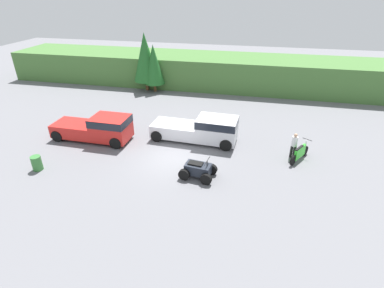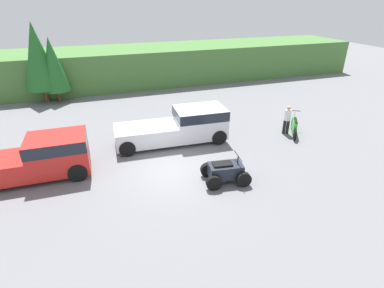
% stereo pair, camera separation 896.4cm
% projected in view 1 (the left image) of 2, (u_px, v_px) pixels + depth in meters
% --- Properties ---
extents(ground_plane, '(80.00, 80.00, 0.00)m').
position_uv_depth(ground_plane, '(173.00, 159.00, 18.79)').
color(ground_plane, slate).
extents(hillside_backdrop, '(44.00, 6.00, 3.06)m').
position_uv_depth(hillside_backdrop, '(213.00, 71.00, 31.82)').
color(hillside_backdrop, '#477538').
rests_on(hillside_backdrop, ground_plane).
extents(tree_left, '(2.49, 2.49, 5.67)m').
position_uv_depth(tree_left, '(145.00, 57.00, 29.37)').
color(tree_left, brown).
rests_on(tree_left, ground_plane).
extents(tree_mid_left, '(2.04, 2.04, 4.64)m').
position_uv_depth(tree_mid_left, '(154.00, 64.00, 29.31)').
color(tree_mid_left, brown).
rests_on(tree_mid_left, ground_plane).
extents(pickup_truck_red, '(5.52, 2.11, 1.83)m').
position_uv_depth(pickup_truck_red, '(99.00, 127.00, 20.65)').
color(pickup_truck_red, red).
rests_on(pickup_truck_red, ground_plane).
extents(pickup_truck_second, '(6.00, 2.32, 1.83)m').
position_uv_depth(pickup_truck_second, '(202.00, 129.00, 20.49)').
color(pickup_truck_second, silver).
rests_on(pickup_truck_second, ground_plane).
extents(dirt_bike, '(1.29, 1.98, 1.19)m').
position_uv_depth(dirt_bike, '(300.00, 153.00, 18.48)').
color(dirt_bike, black).
rests_on(dirt_bike, ground_plane).
extents(quad_atv, '(2.09, 1.51, 1.19)m').
position_uv_depth(quad_atv, '(198.00, 170.00, 16.86)').
color(quad_atv, black).
rests_on(quad_atv, ground_plane).
extents(rider_person, '(0.46, 0.46, 1.69)m').
position_uv_depth(rider_person, '(294.00, 145.00, 18.55)').
color(rider_person, black).
rests_on(rider_person, ground_plane).
extents(steel_barrel, '(0.58, 0.58, 0.88)m').
position_uv_depth(steel_barrel, '(37.00, 163.00, 17.55)').
color(steel_barrel, '#387A38').
rests_on(steel_barrel, ground_plane).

